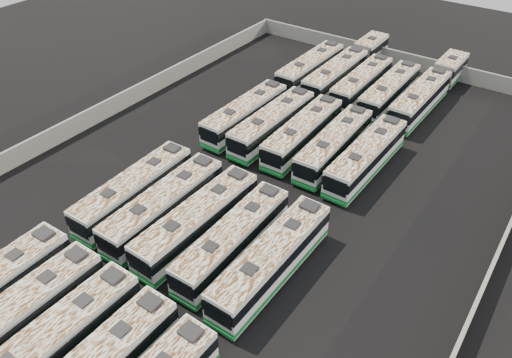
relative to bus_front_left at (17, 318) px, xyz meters
name	(u,v)px	position (x,y,z in m)	size (l,w,h in m)	color
ground	(247,191)	(3.36, 22.52, -1.90)	(140.00, 140.00, 0.00)	black
perimeter_wall	(247,183)	(3.36, 22.52, -0.80)	(45.20, 73.20, 2.20)	gray
bus_front_left	(17,318)	(0.00, 0.00, 0.00)	(2.89, 13.22, 3.72)	silver
bus_front_center	(53,345)	(3.80, 0.11, 0.00)	(2.99, 13.23, 3.72)	silver
bus_midfront_far_left	(134,191)	(-3.79, 14.75, -0.01)	(3.10, 13.21, 3.71)	silver
bus_midfront_left	(164,206)	(-0.01, 14.71, 0.01)	(2.95, 13.33, 3.75)	silver
bus_midfront_center	(198,221)	(3.74, 14.83, 0.03)	(3.13, 13.45, 3.78)	silver
bus_midfront_right	(233,240)	(7.54, 14.80, -0.04)	(2.92, 12.95, 3.64)	silver
bus_midfront_far_right	(272,260)	(11.43, 14.66, 0.03)	(2.93, 13.44, 3.79)	silver
bus_midback_far_left	(245,114)	(-3.77, 32.08, -0.03)	(2.98, 13.07, 3.67)	silver
bus_midback_left	(272,123)	(-0.04, 32.08, 0.01)	(2.94, 13.32, 3.75)	silver
bus_midback_center	(303,133)	(3.76, 32.31, -0.01)	(3.11, 13.22, 3.71)	silver
bus_midback_right	(334,145)	(7.61, 32.19, -0.03)	(3.07, 13.07, 3.67)	silver
bus_midback_far_right	(366,157)	(11.33, 32.04, 0.00)	(3.01, 13.25, 3.72)	silver
bus_back_far_left	(310,68)	(-3.85, 47.02, 0.02)	(2.94, 13.33, 3.75)	silver
bus_back_left	(348,66)	(-0.05, 50.56, 0.01)	(2.83, 20.64, 3.74)	silver
bus_back_center	(362,83)	(3.71, 47.00, -0.04)	(2.80, 12.94, 3.64)	silver
bus_back_right	(389,91)	(7.50, 46.92, -0.02)	(2.80, 13.06, 3.68)	silver
bus_back_far_right	(430,89)	(11.42, 50.52, -0.01)	(3.15, 20.49, 3.71)	silver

